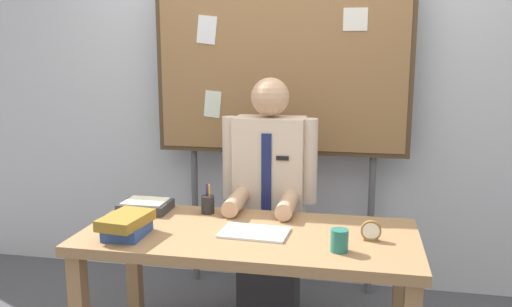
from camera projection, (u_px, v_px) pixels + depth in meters
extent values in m
cube|color=silver|center=(285.00, 86.00, 3.53)|extent=(6.40, 0.08, 2.70)
cube|color=#9E754C|center=(249.00, 237.00, 2.54)|extent=(1.60, 0.72, 0.05)
cube|color=#9E754C|center=(134.00, 270.00, 3.04)|extent=(0.07, 0.07, 0.68)
cube|color=#9E754C|center=(400.00, 293.00, 2.75)|extent=(0.07, 0.07, 0.68)
cube|color=#2D2D33|center=(269.00, 280.00, 3.19)|extent=(0.34, 0.30, 0.44)
cube|color=beige|center=(270.00, 183.00, 3.07)|extent=(0.40, 0.22, 0.77)
sphere|color=tan|center=(270.00, 97.00, 2.97)|extent=(0.22, 0.22, 0.22)
cylinder|color=beige|center=(230.00, 158.00, 3.07)|extent=(0.09, 0.09, 0.48)
cylinder|color=beige|center=(309.00, 161.00, 2.98)|extent=(0.09, 0.09, 0.48)
cylinder|color=tan|center=(236.00, 202.00, 2.86)|extent=(0.09, 0.30, 0.09)
cylinder|color=tan|center=(287.00, 205.00, 2.80)|extent=(0.09, 0.30, 0.09)
cube|color=navy|center=(266.00, 178.00, 2.95)|extent=(0.06, 0.01, 0.50)
cube|color=black|center=(282.00, 158.00, 2.91)|extent=(0.07, 0.01, 0.02)
cube|color=#4C3823|center=(281.00, 65.00, 3.31)|extent=(1.62, 0.05, 1.13)
cube|color=olive|center=(280.00, 65.00, 3.30)|extent=(1.56, 0.04, 1.07)
cylinder|color=#59595E|center=(195.00, 213.00, 3.64)|extent=(0.04, 0.04, 0.96)
cylinder|color=#59595E|center=(370.00, 224.00, 3.42)|extent=(0.04, 0.04, 0.96)
cube|color=white|center=(207.00, 30.00, 3.32)|extent=(0.14, 0.00, 0.19)
cube|color=white|center=(355.00, 19.00, 3.13)|extent=(0.14, 0.00, 0.13)
cube|color=silver|center=(213.00, 104.00, 3.41)|extent=(0.12, 0.00, 0.18)
cube|color=#2D4C99|center=(127.00, 230.00, 2.47)|extent=(0.17, 0.23, 0.06)
cube|color=olive|center=(126.00, 220.00, 2.45)|extent=(0.20, 0.28, 0.05)
cube|color=white|center=(254.00, 232.00, 2.50)|extent=(0.33, 0.22, 0.01)
cylinder|color=olive|center=(371.00, 230.00, 2.41)|extent=(0.09, 0.02, 0.09)
cylinder|color=white|center=(371.00, 231.00, 2.40)|extent=(0.08, 0.00, 0.08)
cube|color=olive|center=(371.00, 239.00, 2.42)|extent=(0.07, 0.04, 0.01)
cylinder|color=#267266|center=(339.00, 240.00, 2.28)|extent=(0.08, 0.08, 0.10)
cylinder|color=#262626|center=(208.00, 205.00, 2.81)|extent=(0.07, 0.07, 0.09)
cylinder|color=#263399|center=(207.00, 197.00, 2.82)|extent=(0.01, 0.01, 0.15)
cylinder|color=maroon|center=(208.00, 197.00, 2.82)|extent=(0.01, 0.01, 0.15)
cylinder|color=gold|center=(209.00, 198.00, 2.80)|extent=(0.01, 0.01, 0.15)
cube|color=#333338|center=(146.00, 206.00, 2.86)|extent=(0.26, 0.20, 0.05)
cube|color=#F4EFCC|center=(145.00, 201.00, 2.85)|extent=(0.22, 0.17, 0.01)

